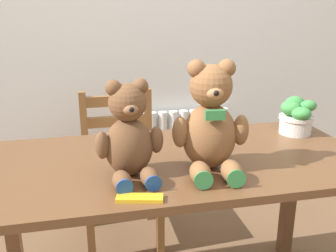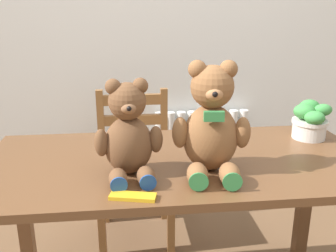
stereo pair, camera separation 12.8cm
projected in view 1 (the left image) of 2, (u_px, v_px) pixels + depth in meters
The scene contains 8 objects.
wall_back at pixel (134, 8), 2.32m from camera, with size 8.00×0.04×2.60m, color silver.
radiator at pixel (183, 159), 2.63m from camera, with size 0.65×0.10×0.64m.
dining_table at pixel (176, 184), 1.48m from camera, with size 1.49×0.70×0.75m.
wooden_chair_behind at pixel (120, 167), 2.13m from camera, with size 0.41×0.40×0.86m.
teddy_bear_left at pixel (129, 136), 1.25m from camera, with size 0.24×0.24×0.34m.
teddy_bear_right at pixel (210, 124), 1.30m from camera, with size 0.28×0.28×0.39m.
potted_plant at pixel (296, 116), 1.70m from camera, with size 0.17×0.17×0.16m.
chocolate_bar at pixel (140, 198), 1.13m from camera, with size 0.14×0.05×0.01m, color gold.
Camera 1 is at (-0.32, -0.94, 1.31)m, focal length 40.00 mm.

